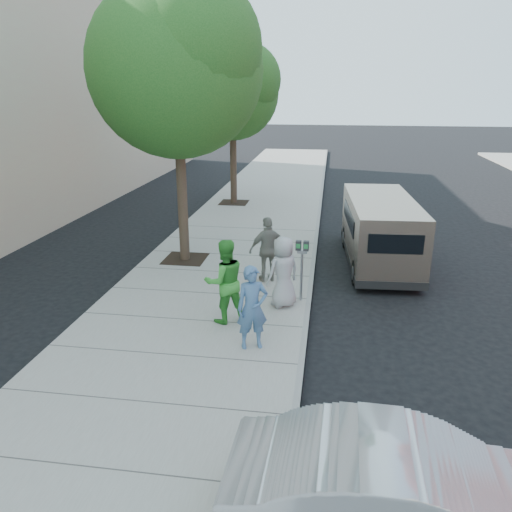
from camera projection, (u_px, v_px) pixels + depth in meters
name	position (u px, v px, depth m)	size (l,w,h in m)	color
ground	(249.00, 301.00, 12.14)	(120.00, 120.00, 0.00)	black
sidewalk	(209.00, 296.00, 12.26)	(5.00, 60.00, 0.15)	gray
curb_face	(309.00, 302.00, 11.92)	(0.12, 60.00, 0.16)	gray
tree_near	(177.00, 62.00, 12.92)	(4.62, 4.60, 7.53)	black
tree_far	(233.00, 88.00, 20.25)	(3.92, 3.80, 6.49)	black
parking_meter	(302.00, 258.00, 11.49)	(0.31, 0.12, 1.47)	gray
van	(380.00, 230.00, 14.41)	(2.05, 5.33, 1.94)	tan
sedan	(412.00, 500.00, 5.43)	(1.45, 4.15, 1.37)	silver
person_officer	(252.00, 308.00, 9.45)	(0.60, 0.40, 1.65)	#466B95
person_green_shirt	(225.00, 281.00, 10.50)	(0.89, 0.69, 1.83)	green
person_gray_shirt	(283.00, 272.00, 11.28)	(0.81, 0.53, 1.65)	#A4A4A7
person_striped_polo	(268.00, 249.00, 12.76)	(1.00, 0.41, 1.70)	gray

